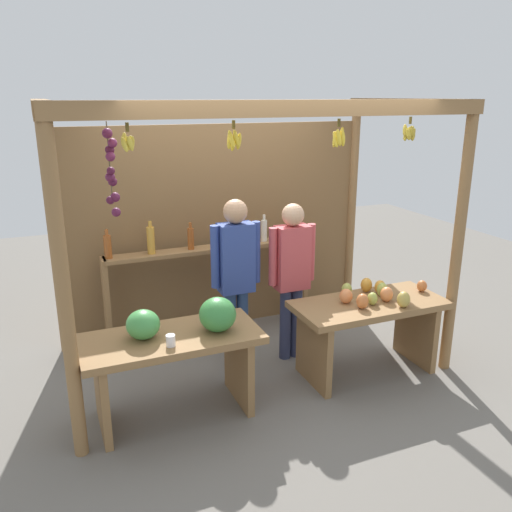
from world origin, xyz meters
The scene contains 7 objects.
ground_plane centered at (0.00, 0.00, 0.00)m, with size 12.00×12.00×0.00m, color slate.
market_stall centered at (-0.01, 0.44, 1.42)m, with size 3.47×1.87×2.49m.
fruit_counter_left centered at (-0.88, -0.67, 0.61)m, with size 1.41×0.64×0.99m.
fruit_counter_right centered at (0.93, -0.66, 0.55)m, with size 1.41×0.64×0.86m.
bottle_shelf_unit centered at (-0.18, 0.66, 0.80)m, with size 2.23×0.22×1.33m.
vendor_man centered at (-0.16, -0.07, 0.98)m, with size 0.48×0.22×1.63m.
vendor_woman centered at (0.39, -0.12, 0.93)m, with size 0.48×0.21×1.56m.
Camera 1 is at (-1.74, -4.39, 2.51)m, focal length 36.90 mm.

